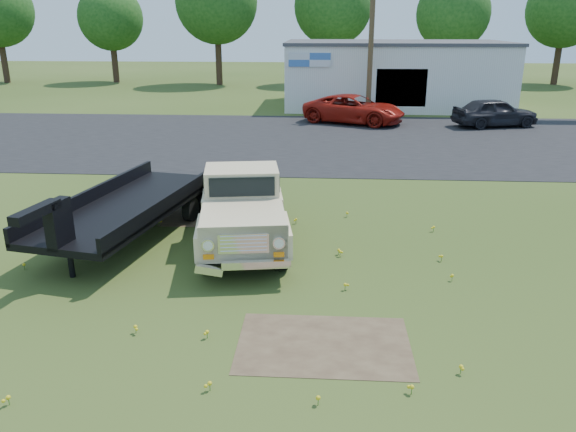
% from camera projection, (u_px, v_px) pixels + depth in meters
% --- Properties ---
extents(ground, '(140.00, 140.00, 0.00)m').
position_uv_depth(ground, '(258.00, 270.00, 12.67)').
color(ground, '#2E4215').
rests_on(ground, ground).
extents(asphalt_lot, '(90.00, 14.00, 0.02)m').
position_uv_depth(asphalt_lot, '(294.00, 140.00, 26.82)').
color(asphalt_lot, black).
rests_on(asphalt_lot, ground).
extents(dirt_patch_a, '(3.00, 2.00, 0.01)m').
position_uv_depth(dirt_patch_a, '(324.00, 345.00, 9.75)').
color(dirt_patch_a, '#473626').
rests_on(dirt_patch_a, ground).
extents(dirt_patch_b, '(2.20, 1.60, 0.01)m').
position_uv_depth(dirt_patch_b, '(203.00, 218.00, 16.09)').
color(dirt_patch_b, '#473626').
rests_on(dirt_patch_b, ground).
extents(commercial_building, '(14.20, 8.20, 4.15)m').
position_uv_depth(commercial_building, '(394.00, 73.00, 37.08)').
color(commercial_building, silver).
rests_on(commercial_building, ground).
extents(utility_pole_mid, '(1.60, 0.30, 9.00)m').
position_uv_depth(utility_pole_mid, '(371.00, 35.00, 31.67)').
color(utility_pole_mid, '#4D3923').
rests_on(utility_pole_mid, ground).
extents(treeline_b, '(5.76, 5.76, 8.57)m').
position_uv_depth(treeline_b, '(111.00, 18.00, 50.57)').
color(treeline_b, '#39261A').
rests_on(treeline_b, ground).
extents(treeline_c, '(7.04, 7.04, 10.47)m').
position_uv_depth(treeline_c, '(217.00, 2.00, 48.14)').
color(treeline_c, '#39261A').
rests_on(treeline_c, ground).
extents(treeline_d, '(6.72, 6.72, 10.00)m').
position_uv_depth(treeline_d, '(333.00, 6.00, 48.58)').
color(treeline_d, '#39261A').
rests_on(treeline_d, ground).
extents(treeline_e, '(6.08, 6.08, 9.04)m').
position_uv_depth(treeline_e, '(453.00, 14.00, 46.77)').
color(treeline_e, '#39261A').
rests_on(treeline_e, ground).
extents(treeline_f, '(6.40, 6.40, 9.52)m').
position_uv_depth(treeline_f, '(565.00, 10.00, 48.42)').
color(treeline_f, '#39261A').
rests_on(treeline_f, ground).
extents(vintage_pickup_truck, '(2.90, 5.70, 1.98)m').
position_uv_depth(vintage_pickup_truck, '(243.00, 206.00, 13.95)').
color(vintage_pickup_truck, tan).
rests_on(vintage_pickup_truck, ground).
extents(flatbed_trailer, '(3.60, 7.24, 1.89)m').
position_uv_depth(flatbed_trailer, '(130.00, 201.00, 14.45)').
color(flatbed_trailer, black).
rests_on(flatbed_trailer, ground).
extents(red_pickup, '(6.06, 4.45, 1.53)m').
position_uv_depth(red_pickup, '(354.00, 109.00, 30.90)').
color(red_pickup, maroon).
rests_on(red_pickup, ground).
extents(dark_sedan, '(4.73, 2.82, 1.51)m').
position_uv_depth(dark_sedan, '(495.00, 113.00, 29.85)').
color(dark_sedan, black).
rests_on(dark_sedan, ground).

